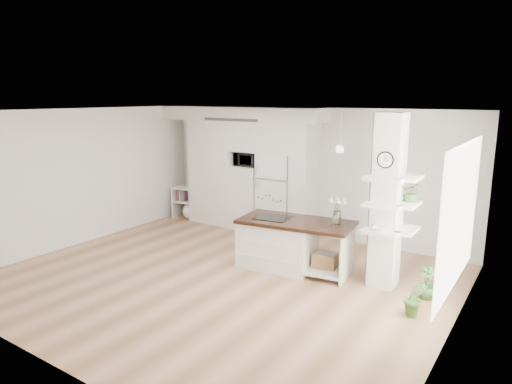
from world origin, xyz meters
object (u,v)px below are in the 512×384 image
refrigerator (278,194)px  bookshelf (188,205)px  floor_plant_a (415,299)px  kitchen_island (284,242)px

refrigerator → bookshelf: refrigerator is taller
bookshelf → floor_plant_a: 6.33m
floor_plant_a → kitchen_island: bearing=165.8°
refrigerator → floor_plant_a: bearing=-33.0°
refrigerator → kitchen_island: (1.13, -1.68, -0.42)m
refrigerator → floor_plant_a: (3.52, -2.28, -0.62)m
bookshelf → floor_plant_a: size_ratio=1.49×
bookshelf → floor_plant_a: (5.97, -2.11, -0.07)m
kitchen_island → bookshelf: 3.88m
kitchen_island → bookshelf: (-3.58, 1.50, -0.12)m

